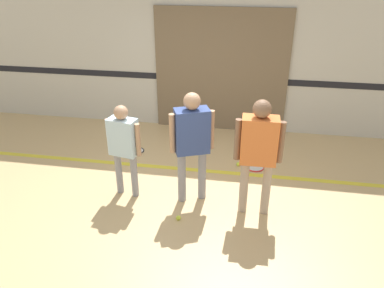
{
  "coord_description": "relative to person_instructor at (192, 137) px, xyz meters",
  "views": [
    {
      "loc": [
        0.98,
        -4.55,
        3.19
      ],
      "look_at": [
        0.23,
        -0.1,
        0.89
      ],
      "focal_mm": 35.0,
      "sensor_mm": 36.0,
      "label": 1
    }
  ],
  "objects": [
    {
      "name": "floor_stripe",
      "position": [
        -0.23,
        0.8,
        -1.0
      ],
      "size": [
        14.4,
        0.1,
        0.01
      ],
      "color": "yellow",
      "rests_on": "ground_plane"
    },
    {
      "name": "ground_plane",
      "position": [
        -0.23,
        0.1,
        -1.0
      ],
      "size": [
        16.0,
        16.0,
        0.0
      ],
      "primitive_type": "plane",
      "color": "tan"
    },
    {
      "name": "person_student_right",
      "position": [
        0.88,
        -0.16,
        0.01
      ],
      "size": [
        0.62,
        0.26,
        1.63
      ],
      "rotation": [
        0.0,
        0.0,
        3.16
      ],
      "color": "tan",
      "rests_on": "ground_plane"
    },
    {
      "name": "tennis_ball_by_spare_racket",
      "position": [
        0.61,
        1.05,
        -0.97
      ],
      "size": [
        0.07,
        0.07,
        0.07
      ],
      "primitive_type": "sphere",
      "color": "#CCE038",
      "rests_on": "ground_plane"
    },
    {
      "name": "wall_panel",
      "position": [
        0.13,
        2.54,
        0.18
      ],
      "size": [
        2.53,
        0.05,
        2.36
      ],
      "color": "#756047",
      "rests_on": "ground_plane"
    },
    {
      "name": "person_student_left",
      "position": [
        -0.96,
        -0.03,
        -0.14
      ],
      "size": [
        0.52,
        0.29,
        1.4
      ],
      "rotation": [
        0.0,
        0.0,
        -0.2
      ],
      "color": "gray",
      "rests_on": "ground_plane"
    },
    {
      "name": "racket_spare_on_floor",
      "position": [
        0.89,
        1.06,
        -0.99
      ],
      "size": [
        0.33,
        0.54,
        0.03
      ],
      "rotation": [
        0.0,
        0.0,
        1.54
      ],
      "color": "red",
      "rests_on": "ground_plane"
    },
    {
      "name": "person_instructor",
      "position": [
        0.0,
        0.0,
        0.0
      ],
      "size": [
        0.57,
        0.4,
        1.62
      ],
      "rotation": [
        0.0,
        0.0,
        0.39
      ],
      "color": "gray",
      "rests_on": "ground_plane"
    },
    {
      "name": "racket_second_spare",
      "position": [
        -1.25,
        1.26,
        -0.99
      ],
      "size": [
        0.44,
        0.45,
        0.03
      ],
      "rotation": [
        0.0,
        0.0,
        3.95
      ],
      "color": "#28282D",
      "rests_on": "ground_plane"
    },
    {
      "name": "wall_back",
      "position": [
        -0.23,
        2.6,
        0.59
      ],
      "size": [
        16.0,
        0.07,
        3.2
      ],
      "color": "beige",
      "rests_on": "ground_plane"
    },
    {
      "name": "tennis_ball_near_instructor",
      "position": [
        -0.1,
        -0.52,
        -0.97
      ],
      "size": [
        0.07,
        0.07,
        0.07
      ],
      "primitive_type": "sphere",
      "color": "#CCE038",
      "rests_on": "ground_plane"
    }
  ]
}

